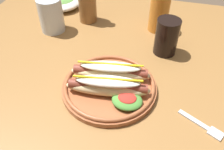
{
  "coord_description": "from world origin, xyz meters",
  "views": [
    {
      "loc": [
        0.18,
        -0.63,
        1.24
      ],
      "look_at": [
        0.05,
        -0.14,
        0.77
      ],
      "focal_mm": 38.15,
      "sensor_mm": 36.0,
      "label": 1
    }
  ],
  "objects_px": {
    "hot_dog_plate": "(110,84)",
    "soda_cup": "(167,37)",
    "side_bowl": "(62,2)",
    "water_cup": "(51,15)",
    "extra_cup": "(159,13)",
    "glass_bottle": "(87,1)",
    "fork": "(204,126)"
  },
  "relations": [
    {
      "from": "side_bowl",
      "to": "soda_cup",
      "type": "bearing_deg",
      "value": -24.47
    },
    {
      "from": "glass_bottle",
      "to": "hot_dog_plate",
      "type": "bearing_deg",
      "value": -62.0
    },
    {
      "from": "soda_cup",
      "to": "side_bowl",
      "type": "xyz_separation_m",
      "value": [
        -0.48,
        0.22,
        -0.04
      ]
    },
    {
      "from": "hot_dog_plate",
      "to": "water_cup",
      "type": "relative_size",
      "value": 2.14
    },
    {
      "from": "soda_cup",
      "to": "fork",
      "type": "bearing_deg",
      "value": -65.77
    },
    {
      "from": "hot_dog_plate",
      "to": "side_bowl",
      "type": "xyz_separation_m",
      "value": [
        -0.34,
        0.44,
        -0.0
      ]
    },
    {
      "from": "extra_cup",
      "to": "glass_bottle",
      "type": "relative_size",
      "value": 0.61
    },
    {
      "from": "hot_dog_plate",
      "to": "extra_cup",
      "type": "relative_size",
      "value": 1.97
    },
    {
      "from": "glass_bottle",
      "to": "side_bowl",
      "type": "height_order",
      "value": "glass_bottle"
    },
    {
      "from": "hot_dog_plate",
      "to": "water_cup",
      "type": "distance_m",
      "value": 0.39
    },
    {
      "from": "soda_cup",
      "to": "side_bowl",
      "type": "distance_m",
      "value": 0.52
    },
    {
      "from": "water_cup",
      "to": "extra_cup",
      "type": "relative_size",
      "value": 0.92
    },
    {
      "from": "soda_cup",
      "to": "side_bowl",
      "type": "relative_size",
      "value": 0.73
    },
    {
      "from": "extra_cup",
      "to": "side_bowl",
      "type": "height_order",
      "value": "extra_cup"
    },
    {
      "from": "glass_bottle",
      "to": "extra_cup",
      "type": "bearing_deg",
      "value": 0.83
    },
    {
      "from": "hot_dog_plate",
      "to": "soda_cup",
      "type": "bearing_deg",
      "value": 59.65
    },
    {
      "from": "soda_cup",
      "to": "extra_cup",
      "type": "distance_m",
      "value": 0.15
    },
    {
      "from": "water_cup",
      "to": "side_bowl",
      "type": "xyz_separation_m",
      "value": [
        -0.05,
        0.19,
        -0.04
      ]
    },
    {
      "from": "water_cup",
      "to": "side_bowl",
      "type": "distance_m",
      "value": 0.2
    },
    {
      "from": "fork",
      "to": "soda_cup",
      "type": "height_order",
      "value": "soda_cup"
    },
    {
      "from": "extra_cup",
      "to": "side_bowl",
      "type": "bearing_deg",
      "value": 169.79
    },
    {
      "from": "fork",
      "to": "soda_cup",
      "type": "distance_m",
      "value": 0.32
    },
    {
      "from": "hot_dog_plate",
      "to": "water_cup",
      "type": "height_order",
      "value": "water_cup"
    },
    {
      "from": "soda_cup",
      "to": "glass_bottle",
      "type": "height_order",
      "value": "glass_bottle"
    },
    {
      "from": "glass_bottle",
      "to": "side_bowl",
      "type": "relative_size",
      "value": 1.34
    },
    {
      "from": "hot_dog_plate",
      "to": "soda_cup",
      "type": "relative_size",
      "value": 2.22
    },
    {
      "from": "extra_cup",
      "to": "side_bowl",
      "type": "xyz_separation_m",
      "value": [
        -0.43,
        0.08,
        -0.04
      ]
    },
    {
      "from": "fork",
      "to": "water_cup",
      "type": "distance_m",
      "value": 0.65
    },
    {
      "from": "hot_dog_plate",
      "to": "side_bowl",
      "type": "bearing_deg",
      "value": 127.92
    },
    {
      "from": "soda_cup",
      "to": "hot_dog_plate",
      "type": "bearing_deg",
      "value": -120.35
    },
    {
      "from": "glass_bottle",
      "to": "fork",
      "type": "bearing_deg",
      "value": -42.98
    },
    {
      "from": "glass_bottle",
      "to": "side_bowl",
      "type": "distance_m",
      "value": 0.18
    }
  ]
}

